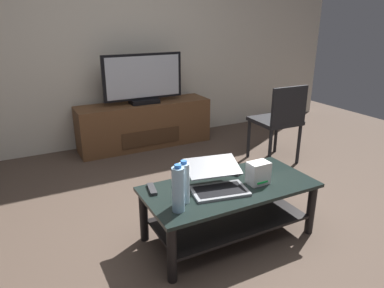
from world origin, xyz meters
The scene contains 13 objects.
ground_plane centered at (0.00, 0.00, 0.00)m, with size 7.68×7.68×0.00m, color #4C3D33.
back_wall centered at (0.00, 2.43, 1.40)m, with size 6.40×0.12×2.80m, color beige.
coffee_table centered at (0.06, 0.02, 0.28)m, with size 1.20×0.57×0.41m.
media_cabinet centered at (0.20, 2.11, 0.27)m, with size 1.59×0.42×0.54m.
television centered at (0.20, 2.09, 0.81)m, with size 0.95×0.20×0.57m.
dining_chair centered at (1.28, 0.93, 0.49)m, with size 0.45×0.45×0.85m.
laptop centered at (-0.05, 0.03, 0.46)m, with size 0.43×0.43×0.16m.
router_box centered at (0.25, -0.04, 0.48)m, with size 0.15×0.11×0.16m.
water_bottle_near centered at (-0.40, -0.11, 0.55)m, with size 0.08×0.08×0.30m.
water_bottle_far centered at (-0.32, -0.04, 0.54)m, with size 0.07×0.07×0.28m.
cell_phone centered at (0.43, 0.22, 0.41)m, with size 0.07×0.14×0.01m, color black.
tv_remote centered at (0.17, 0.19, 0.42)m, with size 0.04×0.16×0.02m, color #2D2D30.
soundbar_remote centered at (-0.45, 0.20, 0.42)m, with size 0.04×0.16×0.02m, color #2D2D30.
Camera 1 is at (-1.19, -1.80, 1.51)m, focal length 33.05 mm.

